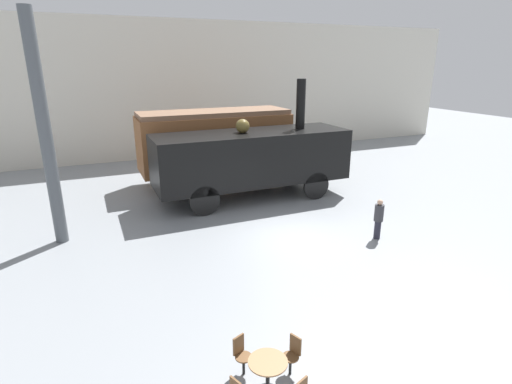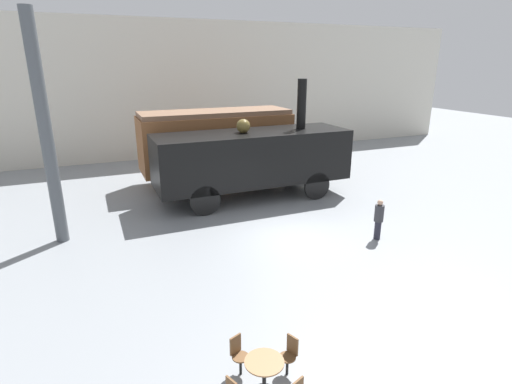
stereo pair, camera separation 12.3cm
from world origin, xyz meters
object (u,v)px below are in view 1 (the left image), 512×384
(steam_locomotive, at_px, (252,157))
(cafe_table_near, at_px, (268,369))
(visitor_person, at_px, (379,218))
(passenger_coach_wooden, at_px, (215,140))

(steam_locomotive, relative_size, cafe_table_near, 11.65)
(cafe_table_near, height_order, visitor_person, visitor_person)
(passenger_coach_wooden, bearing_deg, steam_locomotive, -77.70)
(cafe_table_near, bearing_deg, passenger_coach_wooden, 76.08)
(passenger_coach_wooden, xyz_separation_m, cafe_table_near, (-3.63, -14.63, -1.75))
(passenger_coach_wooden, distance_m, cafe_table_near, 15.17)
(passenger_coach_wooden, relative_size, cafe_table_near, 10.14)
(passenger_coach_wooden, height_order, steam_locomotive, steam_locomotive)
(passenger_coach_wooden, bearing_deg, cafe_table_near, -103.92)
(steam_locomotive, relative_size, visitor_person, 5.95)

